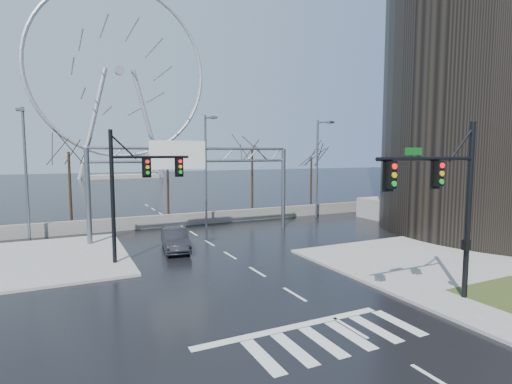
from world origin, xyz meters
TOP-DOWN VIEW (x-y plane):
  - ground at (0.00, 0.00)m, footprint 260.00×260.00m
  - sidewalk_right_ext at (10.00, 2.00)m, footprint 12.00×10.00m
  - sidewalk_far at (-11.00, 12.00)m, footprint 10.00×12.00m
  - tower_podium at (29.00, 8.00)m, footprint 22.00×18.00m
  - barrier_wall at (0.00, 20.00)m, footprint 52.00×0.50m
  - signal_mast_near at (5.14, -4.04)m, footprint 5.52×0.41m
  - signal_mast_far at (-5.87, 8.96)m, footprint 4.72×0.41m
  - sign_gantry at (-0.38, 14.96)m, footprint 16.36×0.40m
  - streetlight_left at (-12.00, 18.16)m, footprint 0.50×2.55m
  - streetlight_mid at (2.00, 18.16)m, footprint 0.50×2.55m
  - streetlight_right at (14.00, 18.16)m, footprint 0.50×2.55m
  - tree_left at (-9.00, 23.50)m, footprint 3.75×3.75m
  - tree_center at (0.00, 24.50)m, footprint 3.25×3.25m
  - tree_right at (9.00, 23.50)m, footprint 3.90×3.90m
  - tree_far_right at (17.00, 24.00)m, footprint 3.40×3.40m
  - ferris_wheel at (5.00, 95.00)m, footprint 45.00×6.00m
  - car at (-2.85, 10.86)m, footprint 2.16×4.67m

SIDE VIEW (x-z plane):
  - ground at x=0.00m, z-range 0.00..0.00m
  - sidewalk_right_ext at x=10.00m, z-range 0.00..0.15m
  - sidewalk_far at x=-11.00m, z-range 0.00..0.15m
  - barrier_wall at x=0.00m, z-range 0.00..1.10m
  - car at x=-2.85m, z-range 0.00..1.48m
  - tower_podium at x=29.00m, z-range 0.00..2.00m
  - signal_mast_far at x=-5.87m, z-range 0.83..8.83m
  - signal_mast_near at x=5.14m, z-range 0.87..8.87m
  - tree_center at x=0.00m, z-range 1.92..8.42m
  - sign_gantry at x=-0.38m, z-range 1.38..8.98m
  - tree_far_right at x=17.00m, z-range 2.01..8.81m
  - streetlight_left at x=-12.00m, z-range 0.89..10.89m
  - streetlight_mid at x=2.00m, z-range 0.89..10.89m
  - streetlight_right at x=14.00m, z-range 0.89..10.89m
  - tree_left at x=-9.00m, z-range 2.23..9.73m
  - tree_right at x=9.00m, z-range 2.32..10.12m
  - ferris_wheel at x=5.00m, z-range 0.68..51.59m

